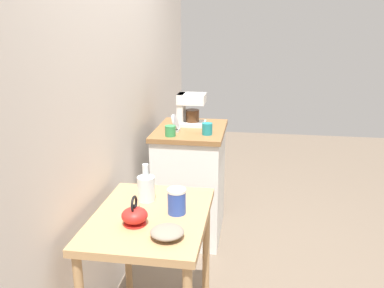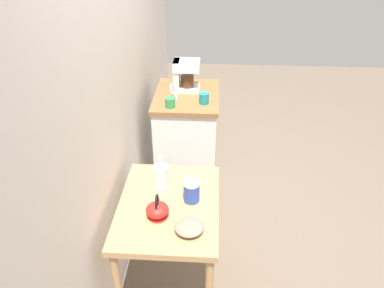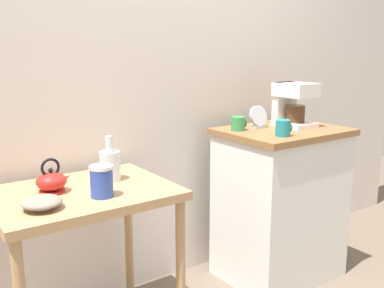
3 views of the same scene
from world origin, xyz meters
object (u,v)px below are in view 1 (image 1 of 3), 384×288
(glass_carafe_vase, at_px, (146,188))
(mug_dark_teal, at_px, (207,129))
(canister_enamel, at_px, (177,201))
(coffee_maker, at_px, (189,108))
(mug_tall_green, at_px, (170,131))
(table_clock, at_px, (175,124))
(bowl_stoneware, at_px, (167,232))
(teakettle, at_px, (135,215))

(glass_carafe_vase, bearing_deg, mug_dark_teal, -14.62)
(canister_enamel, distance_m, coffee_maker, 1.32)
(glass_carafe_vase, height_order, mug_tall_green, mug_tall_green)
(mug_dark_teal, height_order, table_clock, table_clock)
(bowl_stoneware, xyz_separation_m, mug_dark_teal, (1.28, -0.03, 0.16))
(teakettle, xyz_separation_m, mug_dark_teal, (1.18, -0.22, 0.14))
(table_clock, bearing_deg, canister_enamel, -168.69)
(teakettle, xyz_separation_m, glass_carafe_vase, (0.28, 0.02, 0.03))
(canister_enamel, xyz_separation_m, mug_tall_green, (0.95, 0.23, 0.12))
(mug_tall_green, bearing_deg, canister_enamel, -166.42)
(canister_enamel, bearing_deg, glass_carafe_vase, 56.25)
(bowl_stoneware, bearing_deg, table_clock, 9.38)
(mug_dark_teal, bearing_deg, coffee_maker, 34.55)
(table_clock, bearing_deg, coffee_maker, -19.88)
(bowl_stoneware, bearing_deg, teakettle, 60.91)
(mug_dark_teal, bearing_deg, mug_tall_green, 107.65)
(glass_carafe_vase, xyz_separation_m, mug_dark_teal, (0.90, -0.23, 0.11))
(bowl_stoneware, relative_size, mug_dark_teal, 1.79)
(bowl_stoneware, xyz_separation_m, mug_tall_green, (1.20, 0.23, 0.16))
(glass_carafe_vase, height_order, coffee_maker, coffee_maker)
(glass_carafe_vase, distance_m, table_clock, 0.97)
(bowl_stoneware, bearing_deg, mug_tall_green, 10.96)
(glass_carafe_vase, bearing_deg, table_clock, 1.19)
(canister_enamel, distance_m, mug_tall_green, 0.98)
(coffee_maker, relative_size, mug_dark_teal, 2.96)
(bowl_stoneware, bearing_deg, coffee_maker, 5.49)
(coffee_maker, bearing_deg, canister_enamel, -173.61)
(coffee_maker, height_order, mug_tall_green, coffee_maker)
(table_clock, bearing_deg, mug_dark_teal, -103.31)
(teakettle, height_order, mug_dark_teal, mug_dark_teal)
(bowl_stoneware, distance_m, glass_carafe_vase, 0.44)
(mug_tall_green, height_order, table_clock, table_clock)
(canister_enamel, bearing_deg, teakettle, 129.73)
(teakettle, distance_m, table_clock, 1.25)
(mug_dark_teal, bearing_deg, glass_carafe_vase, 165.38)
(glass_carafe_vase, xyz_separation_m, mug_tall_green, (0.81, 0.03, 0.11))
(teakettle, relative_size, coffee_maker, 0.61)
(bowl_stoneware, distance_m, mug_dark_teal, 1.29)
(glass_carafe_vase, distance_m, coffee_maker, 1.18)
(teakettle, xyz_separation_m, table_clock, (1.24, 0.04, 0.16))
(glass_carafe_vase, height_order, mug_dark_teal, mug_dark_teal)
(bowl_stoneware, height_order, mug_dark_teal, mug_dark_teal)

